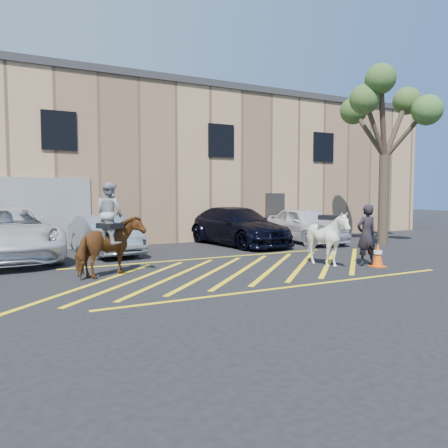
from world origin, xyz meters
name	(u,v)px	position (x,y,z in m)	size (l,w,h in m)	color
ground	(238,268)	(0.00, 0.00, 0.00)	(90.00, 90.00, 0.00)	black
car_white_pickup	(6,233)	(-5.96, 4.92, 0.88)	(2.90, 6.30, 1.75)	white
car_silver_sedan	(105,235)	(-2.79, 4.89, 0.70)	(1.48, 4.24, 1.40)	gray
car_blue_suv	(237,226)	(2.85, 5.15, 0.80)	(2.24, 5.52, 1.60)	black
car_white_suv	(305,225)	(5.97, 4.53, 0.79)	(1.87, 4.65, 1.58)	white
handler	(366,235)	(3.72, -1.31, 0.93)	(0.68, 0.44, 1.86)	black
warehouse	(127,166)	(-0.01, 11.99, 3.65)	(32.42, 10.20, 7.30)	tan
hatching_zone	(244,270)	(0.00, -0.30, 0.01)	(12.60, 5.12, 0.01)	yellow
mounted_bay	(110,239)	(-3.60, 0.48, 1.00)	(2.06, 1.64, 2.48)	brown
saddled_white	(328,239)	(2.56, -0.90, 0.83)	(2.00, 2.01, 1.65)	white
traffic_cone	(378,255)	(3.82, -1.69, 0.37)	(0.41, 0.41, 0.73)	#EF5909
tree	(386,109)	(8.34, 2.29, 5.69)	(3.99, 4.37, 7.31)	#4B3B2D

